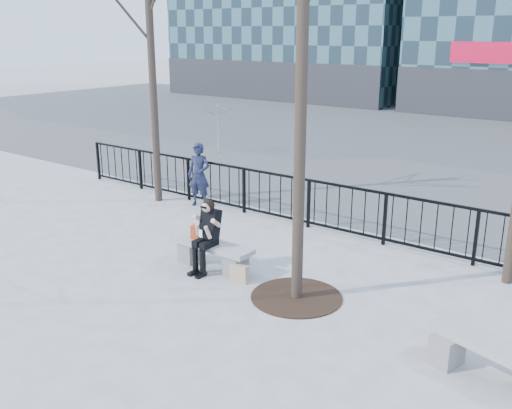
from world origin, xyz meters
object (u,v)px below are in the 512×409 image
Objects in this scene: bench_second at (492,357)px; seated_woman at (206,236)px; bench_main at (212,253)px; standing_man at (199,175)px.

seated_woman is (-5.07, 0.40, 0.36)m from bench_second.
standing_man is at bearing 135.50° from bench_main.
standing_man reaches higher than bench_main.
bench_main is at bearing -61.83° from standing_man.
bench_main is 5.10m from bench_second.
standing_man reaches higher than bench_second.
bench_second is at bearing -40.30° from standing_man.
bench_second is at bearing -4.51° from seated_woman.
seated_woman is at bearing -63.43° from standing_man.
bench_main is 4.02m from standing_man.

